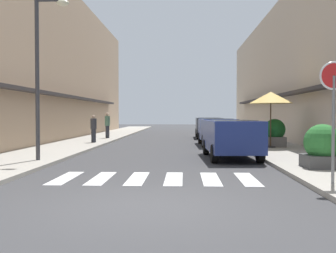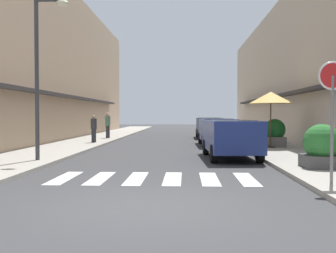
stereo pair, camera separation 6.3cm
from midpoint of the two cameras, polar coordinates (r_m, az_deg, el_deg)
ground_plane at (r=24.03m, az=0.62°, el=-2.30°), size 92.17×92.17×0.00m
sidewalk_left at (r=24.72m, az=-11.29°, el=-2.08°), size 3.07×58.65×0.12m
sidewalk_right at (r=24.41m, az=12.69°, el=-2.14°), size 3.07×58.65×0.12m
building_row_left at (r=27.14m, az=-19.18°, el=8.60°), size 5.50×39.71×9.98m
building_row_right at (r=26.56m, az=20.98°, el=7.49°), size 5.50×39.71×8.82m
crosswalk at (r=10.46m, az=-1.78°, el=-7.46°), size 5.20×2.20×0.01m
parked_car_near at (r=15.33m, az=9.03°, el=-1.13°), size 1.97×4.37×1.47m
parked_car_mid at (r=21.81m, az=7.07°, el=-0.30°), size 1.91×4.26×1.47m
parked_car_far at (r=28.72m, az=5.95°, el=0.18°), size 1.82×4.04×1.47m
round_street_sign at (r=9.70m, az=22.62°, el=4.85°), size 0.65×0.07×2.75m
street_lamp at (r=14.41m, az=-17.45°, el=8.97°), size 1.19×0.28×5.58m
cafe_umbrella at (r=19.50m, az=14.57°, el=3.97°), size 2.04×2.04×2.64m
planter_corner at (r=12.50m, az=21.24°, el=-2.77°), size 1.07×1.07×1.28m
planter_midblock at (r=20.05m, az=15.09°, el=-0.89°), size 1.02×1.02×1.35m
pedestrian_walking_near at (r=22.75m, az=-10.49°, el=-0.22°), size 0.34×0.34×1.54m
pedestrian_walking_far at (r=26.87m, az=-8.54°, el=0.26°), size 0.34×0.34×1.69m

